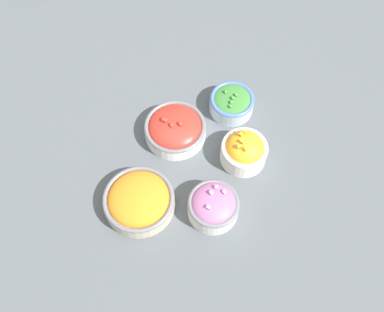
# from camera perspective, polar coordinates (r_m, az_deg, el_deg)

# --- Properties ---
(ground_plane) EXTENTS (3.00, 3.00, 0.00)m
(ground_plane) POSITION_cam_1_polar(r_m,az_deg,el_deg) (1.12, 0.00, -0.73)
(ground_plane) COLOR #4C5156
(bowl_broccoli) EXTENTS (0.12, 0.12, 0.06)m
(bowl_broccoli) POSITION_cam_1_polar(r_m,az_deg,el_deg) (1.18, 5.31, 7.15)
(bowl_broccoli) COLOR #B2C1CC
(bowl_broccoli) RESTS_ON ground_plane
(bowl_carrots) EXTENTS (0.17, 0.17, 0.07)m
(bowl_carrots) POSITION_cam_1_polar(r_m,az_deg,el_deg) (1.04, -7.10, -5.85)
(bowl_carrots) COLOR beige
(bowl_carrots) RESTS_ON ground_plane
(bowl_red_onion) EXTENTS (0.12, 0.12, 0.08)m
(bowl_red_onion) POSITION_cam_1_polar(r_m,az_deg,el_deg) (1.02, 2.86, -6.62)
(bowl_red_onion) COLOR silver
(bowl_red_onion) RESTS_ON ground_plane
(bowl_cherry_tomatoes) EXTENTS (0.16, 0.16, 0.07)m
(bowl_cherry_tomatoes) POSITION_cam_1_polar(r_m,az_deg,el_deg) (1.13, -2.27, 3.70)
(bowl_cherry_tomatoes) COLOR white
(bowl_cherry_tomatoes) RESTS_ON ground_plane
(bowl_squash) EXTENTS (0.12, 0.12, 0.09)m
(bowl_squash) POSITION_cam_1_polar(r_m,az_deg,el_deg) (1.09, 6.96, 0.77)
(bowl_squash) COLOR silver
(bowl_squash) RESTS_ON ground_plane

